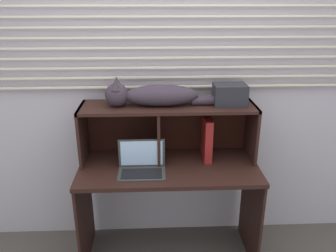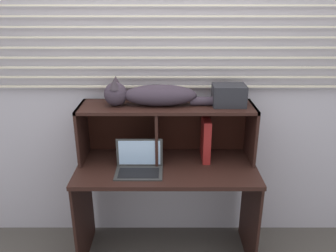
{
  "view_description": "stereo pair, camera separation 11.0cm",
  "coord_description": "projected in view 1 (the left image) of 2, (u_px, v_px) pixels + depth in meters",
  "views": [
    {
      "loc": [
        -0.1,
        -1.98,
        1.93
      ],
      "look_at": [
        0.0,
        0.34,
        1.03
      ],
      "focal_mm": 36.96,
      "sensor_mm": 36.0,
      "label": 1
    },
    {
      "loc": [
        0.01,
        -1.98,
        1.93
      ],
      "look_at": [
        0.0,
        0.34,
        1.03
      ],
      "focal_mm": 36.96,
      "sensor_mm": 36.0,
      "label": 2
    }
  ],
  "objects": [
    {
      "name": "back_panel_with_blinds",
      "position": [
        167.0,
        88.0,
        2.61
      ],
      "size": [
        4.4,
        0.08,
        2.5
      ],
      "color": "#BBB6C4",
      "rests_on": "ground"
    },
    {
      "name": "hutch_shelf_unit",
      "position": [
        167.0,
        120.0,
        2.51
      ],
      "size": [
        1.25,
        0.33,
        0.41
      ],
      "color": "black",
      "rests_on": "desk"
    },
    {
      "name": "desk",
      "position": [
        169.0,
        186.0,
        2.53
      ],
      "size": [
        1.28,
        0.59,
        0.78
      ],
      "color": "black",
      "rests_on": "ground"
    },
    {
      "name": "binder_upright",
      "position": [
        207.0,
        138.0,
        2.54
      ],
      "size": [
        0.05,
        0.23,
        0.32
      ],
      "primitive_type": "cube",
      "color": "maroon",
      "rests_on": "desk"
    },
    {
      "name": "laptop",
      "position": [
        142.0,
        165.0,
        2.37
      ],
      "size": [
        0.32,
        0.2,
        0.22
      ],
      "color": "#343434",
      "rests_on": "desk"
    },
    {
      "name": "storage_box",
      "position": [
        230.0,
        94.0,
        2.42
      ],
      "size": [
        0.23,
        0.17,
        0.15
      ],
      "primitive_type": "cube",
      "color": "#24252A",
      "rests_on": "hutch_shelf_unit"
    },
    {
      "name": "book_stack",
      "position": [
        140.0,
        156.0,
        2.57
      ],
      "size": [
        0.15,
        0.23,
        0.03
      ],
      "color": "tan",
      "rests_on": "desk"
    },
    {
      "name": "cat",
      "position": [
        153.0,
        95.0,
        2.4
      ],
      "size": [
        0.91,
        0.18,
        0.2
      ],
      "color": "#352B37",
      "rests_on": "hutch_shelf_unit"
    }
  ]
}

